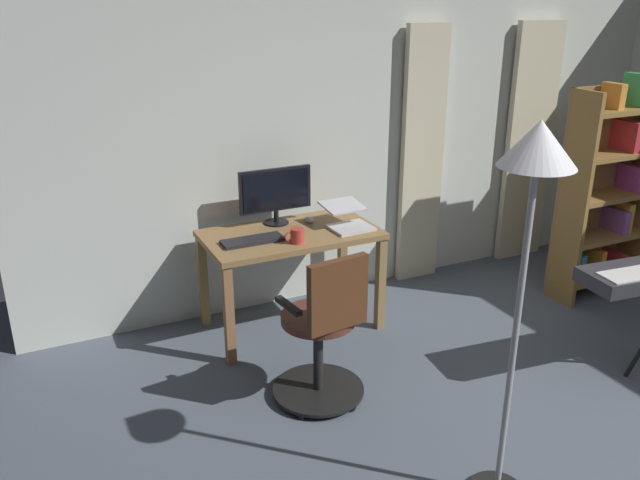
{
  "coord_description": "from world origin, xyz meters",
  "views": [
    {
      "loc": [
        2.58,
        1.46,
        2.31
      ],
      "look_at": [
        0.98,
        -1.86,
        0.9
      ],
      "focal_mm": 36.41,
      "sensor_mm": 36.0,
      "label": 1
    }
  ],
  "objects_px": {
    "desk": "(291,246)",
    "floor_lamp": "(533,193)",
    "computer_monitor": "(275,192)",
    "computer_mouse": "(309,220)",
    "laptop": "(348,219)",
    "office_chair": "(324,333)",
    "computer_keyboard": "(253,240)",
    "bookshelf": "(605,191)",
    "mug_tea": "(297,236)"
  },
  "relations": [
    {
      "from": "desk",
      "to": "floor_lamp",
      "type": "distance_m",
      "value": 2.22
    },
    {
      "from": "computer_monitor",
      "to": "computer_mouse",
      "type": "relative_size",
      "value": 5.41
    },
    {
      "from": "floor_lamp",
      "to": "laptop",
      "type": "bearing_deg",
      "value": -95.53
    },
    {
      "from": "computer_monitor",
      "to": "office_chair",
      "type": "bearing_deg",
      "value": 81.2
    },
    {
      "from": "computer_keyboard",
      "to": "computer_mouse",
      "type": "distance_m",
      "value": 0.56
    },
    {
      "from": "office_chair",
      "to": "computer_keyboard",
      "type": "height_order",
      "value": "office_chair"
    },
    {
      "from": "office_chair",
      "to": "bookshelf",
      "type": "xyz_separation_m",
      "value": [
        -2.67,
        -0.44,
        0.39
      ]
    },
    {
      "from": "bookshelf",
      "to": "floor_lamp",
      "type": "height_order",
      "value": "floor_lamp"
    },
    {
      "from": "computer_monitor",
      "to": "computer_keyboard",
      "type": "bearing_deg",
      "value": 44.98
    },
    {
      "from": "desk",
      "to": "office_chair",
      "type": "bearing_deg",
      "value": 78.03
    },
    {
      "from": "bookshelf",
      "to": "floor_lamp",
      "type": "bearing_deg",
      "value": 34.01
    },
    {
      "from": "computer_keyboard",
      "to": "computer_mouse",
      "type": "bearing_deg",
      "value": -158.11
    },
    {
      "from": "laptop",
      "to": "floor_lamp",
      "type": "distance_m",
      "value": 2.08
    },
    {
      "from": "laptop",
      "to": "floor_lamp",
      "type": "relative_size",
      "value": 0.2
    },
    {
      "from": "office_chair",
      "to": "computer_keyboard",
      "type": "bearing_deg",
      "value": 89.92
    },
    {
      "from": "laptop",
      "to": "bookshelf",
      "type": "distance_m",
      "value": 2.11
    },
    {
      "from": "office_chair",
      "to": "mug_tea",
      "type": "xyz_separation_m",
      "value": [
        -0.15,
        -0.73,
        0.34
      ]
    },
    {
      "from": "desk",
      "to": "computer_mouse",
      "type": "height_order",
      "value": "computer_mouse"
    },
    {
      "from": "desk",
      "to": "bookshelf",
      "type": "height_order",
      "value": "bookshelf"
    },
    {
      "from": "desk",
      "to": "computer_monitor",
      "type": "distance_m",
      "value": 0.41
    },
    {
      "from": "computer_keyboard",
      "to": "mug_tea",
      "type": "distance_m",
      "value": 0.3
    },
    {
      "from": "bookshelf",
      "to": "computer_monitor",
      "type": "bearing_deg",
      "value": -15.96
    },
    {
      "from": "computer_monitor",
      "to": "desk",
      "type": "bearing_deg",
      "value": 95.17
    },
    {
      "from": "desk",
      "to": "laptop",
      "type": "bearing_deg",
      "value": 168.55
    },
    {
      "from": "computer_mouse",
      "to": "floor_lamp",
      "type": "xyz_separation_m",
      "value": [
        -0.01,
        2.15,
        0.79
      ]
    },
    {
      "from": "mug_tea",
      "to": "bookshelf",
      "type": "bearing_deg",
      "value": 173.53
    },
    {
      "from": "computer_keyboard",
      "to": "mug_tea",
      "type": "height_order",
      "value": "mug_tea"
    },
    {
      "from": "computer_monitor",
      "to": "mug_tea",
      "type": "xyz_separation_m",
      "value": [
        0.03,
        0.43,
        -0.18
      ]
    },
    {
      "from": "office_chair",
      "to": "bookshelf",
      "type": "distance_m",
      "value": 2.74
    },
    {
      "from": "computer_mouse",
      "to": "desk",
      "type": "bearing_deg",
      "value": 33.5
    },
    {
      "from": "desk",
      "to": "computer_monitor",
      "type": "bearing_deg",
      "value": -84.83
    },
    {
      "from": "computer_mouse",
      "to": "bookshelf",
      "type": "xyz_separation_m",
      "value": [
        -2.27,
        0.63,
        0.09
      ]
    },
    {
      "from": "office_chair",
      "to": "computer_mouse",
      "type": "relative_size",
      "value": 9.67
    },
    {
      "from": "office_chair",
      "to": "floor_lamp",
      "type": "bearing_deg",
      "value": -76.17
    },
    {
      "from": "bookshelf",
      "to": "floor_lamp",
      "type": "distance_m",
      "value": 2.81
    },
    {
      "from": "computer_keyboard",
      "to": "office_chair",
      "type": "bearing_deg",
      "value": 97.2
    },
    {
      "from": "laptop",
      "to": "computer_mouse",
      "type": "bearing_deg",
      "value": -50.48
    },
    {
      "from": "computer_mouse",
      "to": "mug_tea",
      "type": "xyz_separation_m",
      "value": [
        0.25,
        0.35,
        0.03
      ]
    },
    {
      "from": "computer_keyboard",
      "to": "floor_lamp",
      "type": "height_order",
      "value": "floor_lamp"
    },
    {
      "from": "computer_monitor",
      "to": "bookshelf",
      "type": "height_order",
      "value": "bookshelf"
    },
    {
      "from": "mug_tea",
      "to": "computer_mouse",
      "type": "bearing_deg",
      "value": -126.04
    },
    {
      "from": "office_chair",
      "to": "floor_lamp",
      "type": "relative_size",
      "value": 0.52
    },
    {
      "from": "computer_monitor",
      "to": "laptop",
      "type": "relative_size",
      "value": 1.45
    },
    {
      "from": "office_chair",
      "to": "computer_monitor",
      "type": "bearing_deg",
      "value": 73.92
    },
    {
      "from": "computer_monitor",
      "to": "computer_mouse",
      "type": "distance_m",
      "value": 0.32
    },
    {
      "from": "computer_monitor",
      "to": "floor_lamp",
      "type": "distance_m",
      "value": 2.32
    },
    {
      "from": "computer_monitor",
      "to": "mug_tea",
      "type": "distance_m",
      "value": 0.47
    },
    {
      "from": "computer_keyboard",
      "to": "mug_tea",
      "type": "relative_size",
      "value": 3.05
    },
    {
      "from": "office_chair",
      "to": "laptop",
      "type": "xyz_separation_m",
      "value": [
        -0.61,
        -0.85,
        0.34
      ]
    },
    {
      "from": "laptop",
      "to": "office_chair",
      "type": "bearing_deg",
      "value": 51.96
    }
  ]
}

